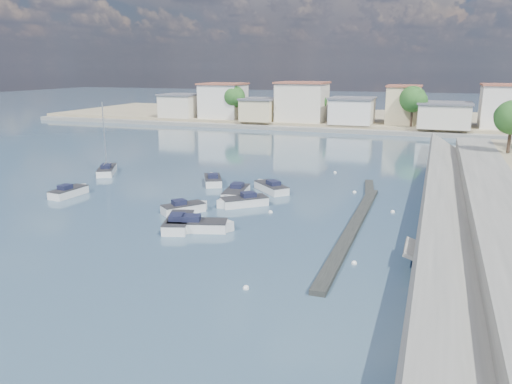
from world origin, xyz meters
TOP-DOWN VIEW (x-y plane):
  - ground at (0.00, 40.00)m, footprint 400.00×400.00m
  - seawall_walkway at (18.50, 13.00)m, footprint 5.00×90.00m
  - breakwater at (6.90, 12.69)m, footprint 2.00×31.02m
  - far_shore_land at (0.00, 92.00)m, footprint 160.00×40.00m
  - far_shore_quay at (0.00, 71.00)m, footprint 160.00×2.50m
  - far_town at (10.71, 76.92)m, footprint 113.01×12.80m
  - shore_trees at (8.34, 68.11)m, footprint 74.56×38.32m
  - motorboat_a at (-6.83, 5.97)m, footprint 3.32×5.47m
  - motorboat_b at (-8.26, 9.81)m, footprint 3.63×3.98m
  - motorboat_c at (-3.49, 20.12)m, footprint 4.64×4.54m
  - motorboat_d at (-4.21, 13.63)m, footprint 4.52×4.25m
  - motorboat_e at (-22.33, 11.22)m, footprint 1.99×4.69m
  - motorboat_f at (-10.77, 21.26)m, footprint 3.63×4.79m
  - motorboat_g at (-6.04, 16.50)m, footprint 2.58×5.63m
  - motorboat_h at (-4.66, 5.62)m, footprint 5.43×3.23m
  - sailboat at (-25.57, 21.95)m, footprint 4.12×5.65m
  - mooring_buoys at (4.37, 13.63)m, footprint 10.89×35.49m

SIDE VIEW (x-z plane):
  - ground at x=0.00m, z-range 0.00..0.00m
  - mooring_buoys at x=4.37m, z-range -0.14..0.24m
  - breakwater at x=6.90m, z-range 0.00..0.35m
  - motorboat_d at x=-4.21m, z-range -0.36..1.12m
  - motorboat_b at x=-8.26m, z-range -0.36..1.12m
  - motorboat_f at x=-10.77m, z-range -0.36..1.12m
  - motorboat_e at x=-22.33m, z-range -0.36..1.12m
  - motorboat_h at x=-4.66m, z-range -0.36..1.12m
  - motorboat_a at x=-6.83m, z-range -0.36..1.12m
  - motorboat_c at x=-3.49m, z-range -0.36..1.12m
  - motorboat_g at x=-6.04m, z-range -0.36..1.12m
  - far_shore_quay at x=0.00m, z-range 0.00..0.80m
  - sailboat at x=-25.57m, z-range -4.08..4.92m
  - far_shore_land at x=0.00m, z-range 0.00..1.40m
  - seawall_walkway at x=18.50m, z-range 0.00..1.80m
  - far_town at x=10.71m, z-range 0.76..9.11m
  - shore_trees at x=8.34m, z-range 2.26..10.18m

